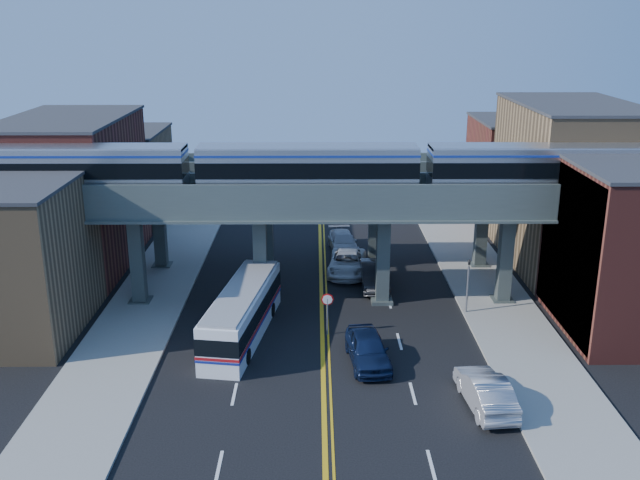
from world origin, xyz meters
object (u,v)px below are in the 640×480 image
Objects in this scene: transit_bus at (242,313)px; car_lane_d at (343,242)px; transit_train at (308,168)px; car_lane_b at (374,275)px; car_lane_a at (368,349)px; stop_sign at (327,307)px; traffic_signal at (468,280)px; car_parked_curb at (485,391)px; car_lane_c at (347,263)px.

transit_bus is 17.24m from car_lane_d.
transit_bus is (-3.84, -5.14, -7.65)m from transit_train.
transit_train reaches higher than car_lane_b.
transit_train reaches higher than car_lane_a.
traffic_signal reaches higher than stop_sign.
stop_sign reaches higher than car_lane_a.
transit_train is 8.36× the size of car_parked_curb.
stop_sign is 4.36m from car_lane_a.
car_parked_curb is (5.89, -18.81, 0.05)m from car_lane_c.
car_lane_a reaches higher than car_lane_c.
traffic_signal is 14.29m from transit_bus.
car_parked_curb is at bearing -82.09° from car_lane_d.
car_lane_a is (2.15, -3.69, -0.89)m from stop_sign.
car_lane_c is 1.10× the size of car_lane_d.
transit_bus reaches higher than car_lane_c.
transit_bus is 2.18× the size of car_parked_curb.
transit_bus is 12.63m from car_lane_c.
stop_sign is at bearing -113.88° from car_lane_b.
car_lane_d is at bearing -13.66° from transit_bus.
transit_bus is at bearing 147.50° from car_lane_a.
car_parked_curb is (12.55, -8.10, -0.60)m from transit_bus.
transit_train reaches higher than car_parked_curb.
car_parked_curb is (4.11, -16.10, -0.02)m from car_lane_b.
stop_sign is 0.50× the size of car_lane_b.
car_lane_c is at bearing -78.26° from car_parked_curb.
car_lane_d is at bearing 102.96° from car_lane_b.
stop_sign is 0.52× the size of car_parked_curb.
traffic_signal is (8.90, 3.00, 0.54)m from stop_sign.
stop_sign reaches higher than car_lane_c.
car_lane_b reaches higher than car_lane_c.
stop_sign is 0.24× the size of transit_bus.
car_parked_curb is (7.53, -8.24, -0.92)m from stop_sign.
car_parked_curb is (-1.37, -11.24, -1.46)m from traffic_signal.
traffic_signal is 14.84m from car_lane_d.
stop_sign is 0.64× the size of traffic_signal.
traffic_signal is at bearing -11.23° from transit_train.
car_lane_b is at bearing 77.59° from car_lane_a.
car_lane_d is (-0.10, 5.22, -0.04)m from car_lane_c.
car_lane_a is at bearing -59.81° from stop_sign.
car_parked_curb reaches higher than car_lane_d.
transit_train is 8.95m from stop_sign.
transit_bus reaches higher than car_parked_curb.
stop_sign is at bearing -53.24° from car_parked_curb.
traffic_signal is 11.42m from car_parked_curb.
transit_bus is 2.12× the size of car_lane_b.
car_lane_c is (-7.26, 7.57, -1.51)m from traffic_signal.
car_lane_c is 5.22m from car_lane_d.
stop_sign is at bearing 114.05° from car_lane_a.
car_lane_b is at bearing -81.32° from car_parked_curb.
car_lane_b is at bearing -50.53° from car_lane_c.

